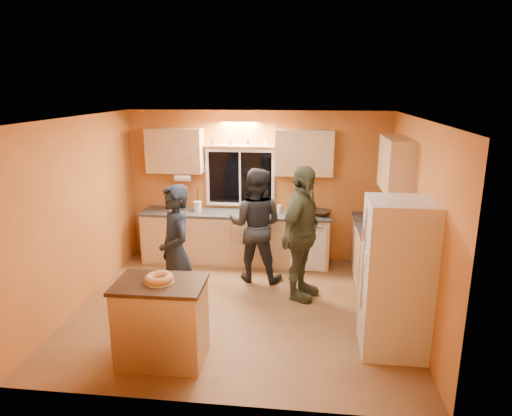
# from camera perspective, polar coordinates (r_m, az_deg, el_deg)

# --- Properties ---
(ground) EXTENTS (4.50, 4.50, 0.00)m
(ground) POSITION_cam_1_polar(r_m,az_deg,el_deg) (6.50, -1.84, -12.36)
(ground) COLOR brown
(ground) RESTS_ON ground
(room_shell) EXTENTS (4.54, 4.04, 2.61)m
(room_shell) POSITION_cam_1_polar(r_m,az_deg,el_deg) (6.32, -0.35, 2.47)
(room_shell) COLOR orange
(room_shell) RESTS_ON ground
(back_counter) EXTENTS (4.23, 0.62, 0.90)m
(back_counter) POSITION_cam_1_polar(r_m,az_deg,el_deg) (7.88, 0.03, -3.79)
(back_counter) COLOR tan
(back_counter) RESTS_ON ground
(right_counter) EXTENTS (0.62, 1.84, 0.90)m
(right_counter) POSITION_cam_1_polar(r_m,az_deg,el_deg) (6.80, 15.40, -7.49)
(right_counter) COLOR tan
(right_counter) RESTS_ON ground
(refrigerator) EXTENTS (0.72, 0.70, 1.80)m
(refrigerator) POSITION_cam_1_polar(r_m,az_deg,el_deg) (5.44, 17.10, -8.30)
(refrigerator) COLOR silver
(refrigerator) RESTS_ON ground
(island) EXTENTS (0.98, 0.68, 0.94)m
(island) POSITION_cam_1_polar(r_m,az_deg,el_deg) (5.30, -11.70, -13.65)
(island) COLOR tan
(island) RESTS_ON ground
(bundt_pastry) EXTENTS (0.31, 0.31, 0.09)m
(bundt_pastry) POSITION_cam_1_polar(r_m,az_deg,el_deg) (5.07, -12.01, -8.59)
(bundt_pastry) COLOR tan
(bundt_pastry) RESTS_ON island
(person_left) EXTENTS (0.72, 0.79, 1.80)m
(person_left) POSITION_cam_1_polar(r_m,az_deg,el_deg) (6.00, -9.98, -5.58)
(person_left) COLOR black
(person_left) RESTS_ON ground
(person_center) EXTENTS (0.94, 0.78, 1.79)m
(person_center) POSITION_cam_1_polar(r_m,az_deg,el_deg) (7.10, -0.05, -2.15)
(person_center) COLOR black
(person_center) RESTS_ON ground
(person_right) EXTENTS (0.85, 1.24, 1.95)m
(person_right) POSITION_cam_1_polar(r_m,az_deg,el_deg) (6.48, 5.71, -3.21)
(person_right) COLOR #363E27
(person_right) RESTS_ON ground
(mixing_bowl) EXTENTS (0.45, 0.45, 0.08)m
(mixing_bowl) POSITION_cam_1_polar(r_m,az_deg,el_deg) (7.70, 8.09, -0.58)
(mixing_bowl) COLOR black
(mixing_bowl) RESTS_ON back_counter
(utensil_crock) EXTENTS (0.14, 0.14, 0.17)m
(utensil_crock) POSITION_cam_1_polar(r_m,az_deg,el_deg) (7.92, -7.32, 0.22)
(utensil_crock) COLOR beige
(utensil_crock) RESTS_ON back_counter
(potted_plant) EXTENTS (0.31, 0.29, 0.27)m
(potted_plant) POSITION_cam_1_polar(r_m,az_deg,el_deg) (6.26, 16.69, -3.84)
(potted_plant) COLOR gray
(potted_plant) RESTS_ON right_counter
(red_box) EXTENTS (0.17, 0.13, 0.07)m
(red_box) POSITION_cam_1_polar(r_m,az_deg,el_deg) (6.54, 16.13, -3.92)
(red_box) COLOR maroon
(red_box) RESTS_ON right_counter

